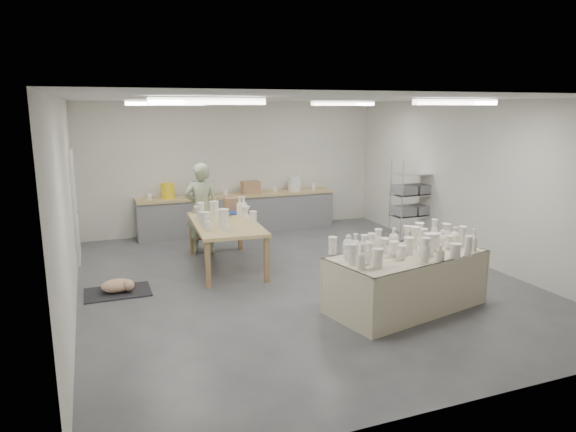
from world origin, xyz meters
name	(u,v)px	position (x,y,z in m)	size (l,w,h in m)	color
room	(291,159)	(-0.11, 0.08, 2.06)	(8.00, 8.02, 3.00)	#424449
back_counter	(238,212)	(-0.01, 3.68, 0.49)	(4.60, 0.60, 1.24)	#AA8552
wire_shelf	(413,201)	(3.20, 1.40, 0.92)	(0.88, 0.48, 1.80)	silver
drying_table	(406,278)	(0.98, -1.67, 0.45)	(2.49, 1.57, 1.19)	olive
work_table	(225,220)	(-0.93, 1.29, 0.85)	(1.27, 2.31, 1.21)	#AA8552
rug	(118,292)	(-2.90, 0.48, 0.01)	(1.00, 0.70, 0.02)	black
cat	(119,285)	(-2.88, 0.47, 0.13)	(0.53, 0.41, 0.21)	white
potter	(202,209)	(-1.17, 2.17, 0.91)	(0.66, 0.44, 1.82)	gray
red_stool	(200,238)	(-1.17, 2.44, 0.25)	(0.39, 0.39, 0.29)	#A9182A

